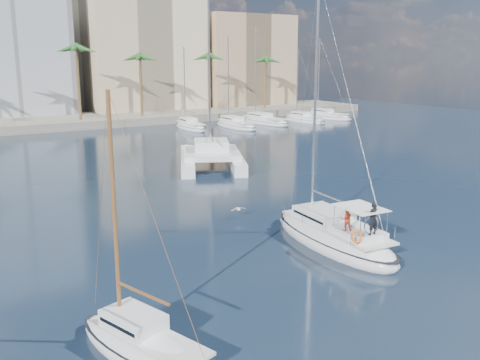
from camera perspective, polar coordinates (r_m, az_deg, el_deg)
ground at (r=28.76m, az=1.53°, el=-7.94°), size 160.00×160.00×0.00m
quay at (r=85.23m, az=-21.86°, el=5.57°), size 120.00×14.00×1.20m
building_beige at (r=99.45m, az=-10.51°, el=12.65°), size 20.00×14.00×20.00m
building_tan_right at (r=106.78m, az=0.17°, el=12.33°), size 18.00×12.00×18.00m
palm_centre at (r=80.75m, az=-21.91°, el=12.11°), size 3.60×3.60×12.30m
palm_right at (r=93.21m, az=-0.40°, el=13.02°), size 3.60×3.60×12.30m
main_sloop at (r=30.51m, az=9.90°, el=-5.90°), size 4.14×10.44×15.14m
small_sloop at (r=19.87m, az=-10.09°, el=-17.09°), size 4.07×7.14×9.79m
catamaran at (r=51.47m, az=-3.08°, el=2.76°), size 10.25×12.93×16.93m
seagull at (r=34.77m, az=-0.20°, el=-3.11°), size 1.09×0.47×0.20m
moored_yacht_a at (r=78.32m, az=-5.30°, el=5.42°), size 3.37×9.52×11.90m
moored_yacht_b at (r=79.72m, az=-0.46°, el=5.61°), size 3.32×10.83×13.72m
moored_yacht_c at (r=84.91m, az=2.59°, el=6.05°), size 3.98×12.33×15.54m
moored_yacht_d at (r=87.18m, az=6.88°, el=6.15°), size 3.52×9.55×11.90m
moored_yacht_e at (r=92.86m, az=9.26°, el=6.50°), size 4.61×11.11×13.72m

